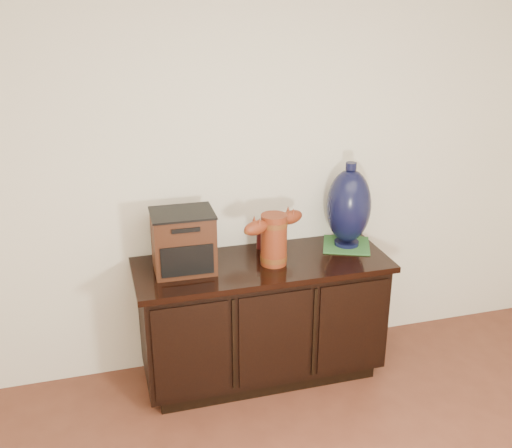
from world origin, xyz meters
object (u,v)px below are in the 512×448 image
object	(u,v)px
sideboard	(262,318)
terracotta_vessel	(274,236)
tv_radio	(183,241)
spray_can	(262,234)
lamp_base	(349,207)

from	to	relation	value
sideboard	terracotta_vessel	xyz separation A→B (m)	(0.06, -0.03, 0.53)
sideboard	tv_radio	xyz separation A→B (m)	(-0.44, 0.03, 0.54)
terracotta_vessel	spray_can	world-z (taller)	terracotta_vessel
tv_radio	spray_can	xyz separation A→B (m)	(0.49, 0.17, -0.08)
sideboard	spray_can	size ratio (longest dim) A/B	8.17
spray_can	lamp_base	bearing A→B (deg)	-11.72
sideboard	terracotta_vessel	size ratio (longest dim) A/B	3.57
spray_can	sideboard	bearing A→B (deg)	-105.09
tv_radio	spray_can	size ratio (longest dim) A/B	1.93
spray_can	terracotta_vessel	bearing A→B (deg)	-88.95
lamp_base	sideboard	bearing A→B (deg)	-170.94
sideboard	tv_radio	size ratio (longest dim) A/B	4.23
spray_can	tv_radio	bearing A→B (deg)	-161.21
sideboard	spray_can	distance (m)	0.50
sideboard	tv_radio	distance (m)	0.70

